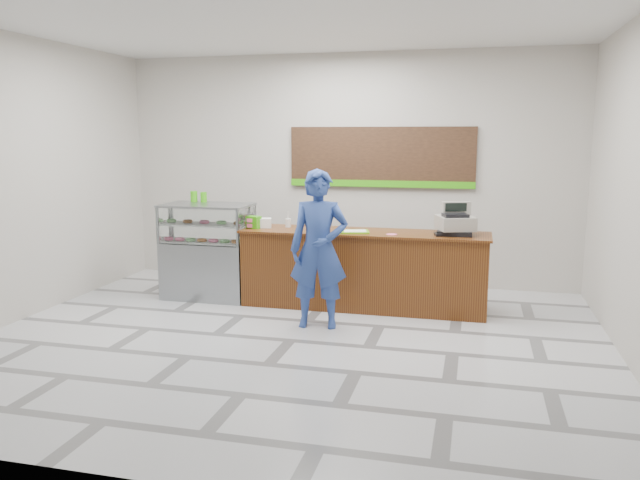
% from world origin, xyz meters
% --- Properties ---
extents(floor, '(7.00, 7.00, 0.00)m').
position_xyz_m(floor, '(0.00, 0.00, 0.00)').
color(floor, silver).
rests_on(floor, ground).
extents(back_wall, '(7.00, 0.00, 7.00)m').
position_xyz_m(back_wall, '(0.00, 3.00, 1.75)').
color(back_wall, '#BDB7AE').
rests_on(back_wall, floor).
extents(ceiling, '(7.00, 7.00, 0.00)m').
position_xyz_m(ceiling, '(0.00, 0.00, 3.50)').
color(ceiling, silver).
rests_on(ceiling, back_wall).
extents(sales_counter, '(3.26, 0.76, 1.03)m').
position_xyz_m(sales_counter, '(0.55, 1.55, 0.52)').
color(sales_counter, '#633311').
rests_on(sales_counter, floor).
extents(display_case, '(1.22, 0.72, 1.33)m').
position_xyz_m(display_case, '(-1.67, 1.55, 0.68)').
color(display_case, gray).
rests_on(display_case, floor).
extents(menu_board, '(2.80, 0.06, 0.90)m').
position_xyz_m(menu_board, '(0.55, 2.96, 1.93)').
color(menu_board, black).
rests_on(menu_board, back_wall).
extents(cash_register, '(0.55, 0.56, 0.41)m').
position_xyz_m(cash_register, '(1.72, 1.58, 1.18)').
color(cash_register, black).
rests_on(cash_register, sales_counter).
extents(card_terminal, '(0.11, 0.16, 0.04)m').
position_xyz_m(card_terminal, '(1.52, 1.40, 1.05)').
color(card_terminal, black).
rests_on(card_terminal, sales_counter).
extents(serving_tray, '(0.46, 0.38, 0.02)m').
position_xyz_m(serving_tray, '(0.44, 1.43, 1.04)').
color(serving_tray, '#6DC114').
rests_on(serving_tray, sales_counter).
extents(napkin_box, '(0.19, 0.19, 0.13)m').
position_xyz_m(napkin_box, '(-0.81, 1.55, 1.09)').
color(napkin_box, white).
rests_on(napkin_box, sales_counter).
extents(straw_cup, '(0.08, 0.08, 0.12)m').
position_xyz_m(straw_cup, '(-0.52, 1.67, 1.09)').
color(straw_cup, silver).
rests_on(straw_cup, sales_counter).
extents(promo_box, '(0.21, 0.17, 0.16)m').
position_xyz_m(promo_box, '(-0.95, 1.47, 1.11)').
color(promo_box, '#3BAE0F').
rests_on(promo_box, sales_counter).
extents(donut_decal, '(0.14, 0.14, 0.00)m').
position_xyz_m(donut_decal, '(0.94, 1.37, 1.03)').
color(donut_decal, pink).
rests_on(donut_decal, sales_counter).
extents(green_cup_left, '(0.10, 0.10, 0.15)m').
position_xyz_m(green_cup_left, '(-1.97, 1.79, 1.41)').
color(green_cup_left, '#3BAE0F').
rests_on(green_cup_left, display_case).
extents(green_cup_right, '(0.09, 0.09, 0.14)m').
position_xyz_m(green_cup_right, '(-1.83, 1.80, 1.40)').
color(green_cup_right, '#3BAE0F').
rests_on(green_cup_right, display_case).
extents(customer, '(0.75, 0.55, 1.89)m').
position_xyz_m(customer, '(0.18, 0.61, 0.94)').
color(customer, navy).
rests_on(customer, floor).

